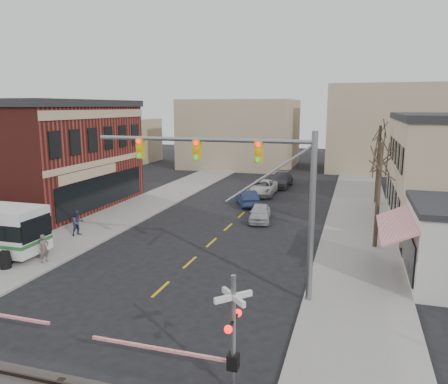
# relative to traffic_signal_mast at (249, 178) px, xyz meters

# --- Properties ---
(ground) EXTENTS (160.00, 160.00, 0.00)m
(ground) POSITION_rel_traffic_signal_mast_xyz_m (-4.33, -2.74, -5.78)
(ground) COLOR black
(ground) RESTS_ON ground
(sidewalk_west) EXTENTS (5.00, 60.00, 0.12)m
(sidewalk_west) POSITION_rel_traffic_signal_mast_xyz_m (-13.83, 17.26, -5.72)
(sidewalk_west) COLOR gray
(sidewalk_west) RESTS_ON ground
(sidewalk_east) EXTENTS (5.00, 60.00, 0.12)m
(sidewalk_east) POSITION_rel_traffic_signal_mast_xyz_m (5.17, 17.26, -5.72)
(sidewalk_east) COLOR gray
(sidewalk_east) RESTS_ON ground
(tree_east_a) EXTENTS (0.28, 0.28, 6.75)m
(tree_east_a) POSITION_rel_traffic_signal_mast_xyz_m (6.17, 9.26, -2.29)
(tree_east_a) COLOR #382B21
(tree_east_a) RESTS_ON sidewalk_east
(tree_east_b) EXTENTS (0.28, 0.28, 6.30)m
(tree_east_b) POSITION_rel_traffic_signal_mast_xyz_m (6.47, 15.26, -2.51)
(tree_east_b) COLOR #382B21
(tree_east_b) RESTS_ON sidewalk_east
(tree_east_c) EXTENTS (0.28, 0.28, 7.20)m
(tree_east_c) POSITION_rel_traffic_signal_mast_xyz_m (6.67, 23.26, -2.06)
(tree_east_c) COLOR #382B21
(tree_east_c) RESTS_ON sidewalk_east
(traffic_signal_mast) EXTENTS (10.83, 0.30, 8.00)m
(traffic_signal_mast) POSITION_rel_traffic_signal_mast_xyz_m (0.00, 0.00, 0.00)
(traffic_signal_mast) COLOR gray
(traffic_signal_mast) RESTS_ON ground
(rr_crossing_east) EXTENTS (5.60, 1.36, 4.00)m
(rr_crossing_east) POSITION_rel_traffic_signal_mast_xyz_m (0.92, -7.43, -3.81)
(rr_crossing_east) COLOR gray
(rr_crossing_east) RESTS_ON ground
(trash_bin) EXTENTS (0.60, 0.60, 0.96)m
(trash_bin) POSITION_rel_traffic_signal_mast_xyz_m (-13.75, -0.90, -5.18)
(trash_bin) COLOR black
(trash_bin) RESTS_ON sidewalk_west
(car_a) EXTENTS (2.19, 4.19, 1.36)m
(car_a) POSITION_rel_traffic_signal_mast_xyz_m (-2.40, 13.69, -5.10)
(car_a) COLOR #AAABAF
(car_a) RESTS_ON ground
(car_b) EXTENTS (3.23, 4.61, 1.44)m
(car_b) POSITION_rel_traffic_signal_mast_xyz_m (-4.76, 18.89, -5.06)
(car_b) COLOR #1A2341
(car_b) RESTS_ON ground
(car_c) EXTENTS (2.63, 5.55, 1.53)m
(car_c) POSITION_rel_traffic_signal_mast_xyz_m (-4.42, 24.09, -5.02)
(car_c) COLOR silver
(car_c) RESTS_ON ground
(car_d) EXTENTS (2.36, 5.62, 1.62)m
(car_d) POSITION_rel_traffic_signal_mast_xyz_m (-3.41, 29.29, -4.97)
(car_d) COLOR #3C3C41
(car_d) RESTS_ON ground
(pedestrian_near) EXTENTS (0.56, 0.70, 1.67)m
(pedestrian_near) POSITION_rel_traffic_signal_mast_xyz_m (-12.31, 0.57, -4.83)
(pedestrian_near) COLOR #60534D
(pedestrian_near) RESTS_ON sidewalk_west
(pedestrian_far) EXTENTS (0.98, 1.08, 1.82)m
(pedestrian_far) POSITION_rel_traffic_signal_mast_xyz_m (-13.73, 5.81, -4.75)
(pedestrian_far) COLOR #2F3452
(pedestrian_far) RESTS_ON sidewalk_west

